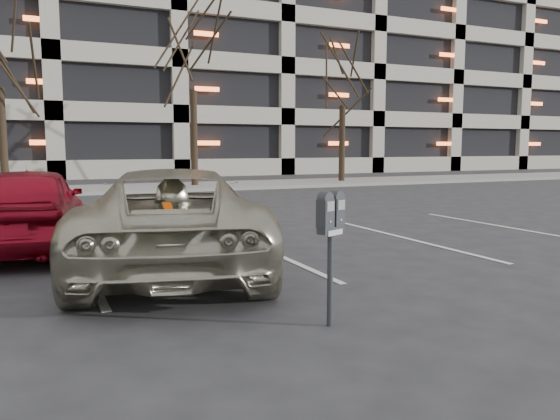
{
  "coord_description": "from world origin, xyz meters",
  "views": [
    {
      "loc": [
        -2.0,
        -5.97,
        1.69
      ],
      "look_at": [
        -0.07,
        -1.67,
        1.14
      ],
      "focal_mm": 35.0,
      "sensor_mm": 36.0,
      "label": 1
    }
  ],
  "objects": [
    {
      "name": "car_red",
      "position": [
        -2.15,
        3.79,
        0.7
      ],
      "size": [
        2.13,
        4.29,
        1.41
      ],
      "primitive_type": "imported",
      "rotation": [
        0.0,
        0.0,
        3.02
      ],
      "color": "maroon",
      "rests_on": "ground"
    },
    {
      "name": "tree_d",
      "position": [
        11.0,
        16.0,
        5.71
      ],
      "size": [
        3.48,
        3.48,
        7.91
      ],
      "color": "black",
      "rests_on": "ground"
    },
    {
      "name": "tree_c",
      "position": [
        4.0,
        16.0,
        6.35
      ],
      "size": [
        3.86,
        3.86,
        8.78
      ],
      "color": "black",
      "rests_on": "ground"
    },
    {
      "name": "stall_lines",
      "position": [
        -1.4,
        2.3,
        0.01
      ],
      "size": [
        16.9,
        5.2,
        0.0
      ],
      "color": "silver",
      "rests_on": "ground"
    },
    {
      "name": "parking_meter",
      "position": [
        0.48,
        -1.6,
        0.96
      ],
      "size": [
        0.34,
        0.24,
        1.25
      ],
      "rotation": [
        0.0,
        0.0,
        0.43
      ],
      "color": "black",
      "rests_on": "ground"
    },
    {
      "name": "sidewalk",
      "position": [
        0.0,
        16.0,
        0.06
      ],
      "size": [
        80.0,
        4.0,
        0.12
      ],
      "primitive_type": "cube",
      "color": "gray",
      "rests_on": "ground"
    },
    {
      "name": "ground",
      "position": [
        0.0,
        0.0,
        0.0
      ],
      "size": [
        140.0,
        140.0,
        0.0
      ],
      "primitive_type": "plane",
      "color": "#28282B",
      "rests_on": "ground"
    },
    {
      "name": "parking_garage",
      "position": [
        12.0,
        33.84,
        9.26
      ],
      "size": [
        52.0,
        20.0,
        19.0
      ],
      "color": "black",
      "rests_on": "ground"
    },
    {
      "name": "suv_silver",
      "position": [
        -0.29,
        1.46,
        0.7
      ],
      "size": [
        3.43,
        5.43,
        1.4
      ],
      "rotation": [
        0.0,
        0.0,
        2.9
      ],
      "color": "#B4B099",
      "rests_on": "ground"
    }
  ]
}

